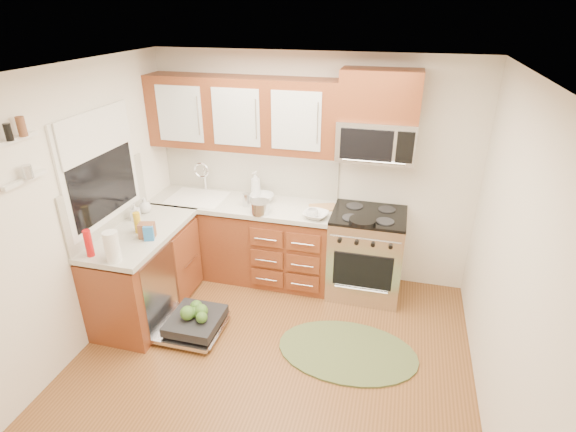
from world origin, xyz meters
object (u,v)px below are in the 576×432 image
(microwave, at_px, (376,140))
(upper_cabinets, at_px, (242,114))
(cutting_board, at_px, (323,207))
(bowl_b, at_px, (262,198))
(range, at_px, (366,254))
(skillet, at_px, (362,221))
(dishwasher, at_px, (192,323))
(rug, at_px, (347,351))
(sink, at_px, (198,208))
(stock_pot, at_px, (260,207))
(paper_towel_roll, at_px, (112,246))
(bowl_a, at_px, (316,215))
(cup, at_px, (313,213))

(microwave, bearing_deg, upper_cabinets, 178.98)
(microwave, distance_m, cutting_board, 0.92)
(upper_cabinets, bearing_deg, cutting_board, -4.84)
(cutting_board, bearing_deg, bowl_b, 178.96)
(range, xyz_separation_m, skillet, (-0.05, -0.25, 0.50))
(bowl_b, bearing_deg, skillet, -16.12)
(dishwasher, height_order, cutting_board, cutting_board)
(skillet, bearing_deg, bowl_b, 163.88)
(skillet, relative_size, cutting_board, 0.94)
(range, bearing_deg, rug, -91.83)
(skillet, bearing_deg, microwave, 82.96)
(range, xyz_separation_m, rug, (-0.03, -1.04, -0.46))
(sink, distance_m, stock_pot, 0.86)
(stock_pot, distance_m, bowl_b, 0.30)
(paper_towel_roll, bearing_deg, skillet, 31.18)
(bowl_a, relative_size, bowl_b, 0.94)
(upper_cabinets, height_order, rug, upper_cabinets)
(upper_cabinets, bearing_deg, bowl_a, -20.38)
(sink, xyz_separation_m, cup, (1.37, -0.17, 0.17))
(range, relative_size, cup, 8.37)
(cutting_board, bearing_deg, upper_cabinets, 175.16)
(microwave, bearing_deg, cup, -151.88)
(rug, distance_m, cutting_board, 1.51)
(range, bearing_deg, cup, -162.22)
(skillet, height_order, bowl_b, bowl_b)
(upper_cabinets, height_order, sink, upper_cabinets)
(range, bearing_deg, stock_pot, -169.38)
(upper_cabinets, relative_size, stock_pot, 9.54)
(range, distance_m, microwave, 1.23)
(bowl_a, xyz_separation_m, bowl_b, (-0.66, 0.26, 0.01))
(upper_cabinets, bearing_deg, range, -5.89)
(sink, distance_m, skillet, 1.91)
(paper_towel_roll, bearing_deg, range, 35.55)
(upper_cabinets, distance_m, cup, 1.28)
(sink, xyz_separation_m, rug, (1.90, -1.03, -0.79))
(rug, bearing_deg, stock_pot, 142.74)
(stock_pot, bearing_deg, microwave, 16.42)
(stock_pot, relative_size, bowl_b, 0.81)
(upper_cabinets, relative_size, range, 2.16)
(bowl_a, distance_m, bowl_b, 0.71)
(dishwasher, xyz_separation_m, stock_pot, (0.42, 0.92, 0.89))
(paper_towel_roll, bearing_deg, bowl_a, 40.28)
(range, xyz_separation_m, bowl_b, (-1.19, 0.08, 0.49))
(range, distance_m, skillet, 0.56)
(rug, height_order, cup, cup)
(range, xyz_separation_m, paper_towel_roll, (-2.03, -1.45, 0.59))
(microwave, relative_size, cup, 6.70)
(rug, xyz_separation_m, cutting_board, (-0.47, 1.10, 0.93))
(rug, bearing_deg, sink, 151.58)
(upper_cabinets, distance_m, cutting_board, 1.31)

